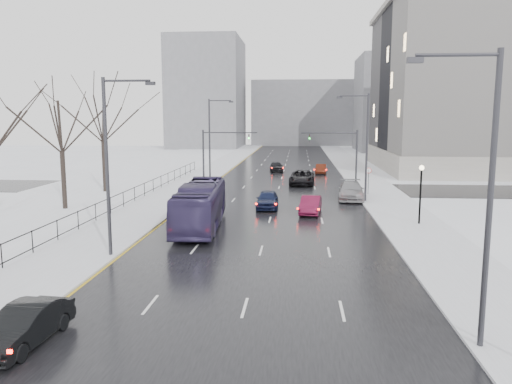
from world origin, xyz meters
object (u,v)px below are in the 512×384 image
(tree_park_e, at_px, (105,192))
(sedan_right_near, at_px, (311,205))
(streetlight_l_far, at_px, (211,136))
(sedan_center_far, at_px, (276,166))
(mast_signal_right, at_px, (347,152))
(no_uturn_sign, at_px, (369,173))
(streetlight_l_near, at_px, (111,158))
(sedan_right_cross, at_px, (302,177))
(streetlight_r_near, at_px, (484,187))
(streetlight_r_mid, at_px, (364,142))
(sedan_center_near, at_px, (267,199))
(lamppost_r_mid, at_px, (421,186))
(tree_park_d, at_px, (65,210))
(bus, at_px, (200,205))
(sedan_left_near, at_px, (25,326))
(sedan_right_far, at_px, (351,191))
(sedan_right_distant, at_px, (321,169))
(mast_signal_left, at_px, (213,152))

(tree_park_e, xyz_separation_m, sedan_right_near, (21.38, -10.21, 0.76))
(streetlight_l_far, bearing_deg, sedan_center_far, 62.45)
(mast_signal_right, relative_size, no_uturn_sign, 2.41)
(streetlight_l_near, distance_m, sedan_right_cross, 33.77)
(streetlight_r_near, relative_size, streetlight_l_near, 1.00)
(streetlight_r_mid, relative_size, sedan_center_far, 2.29)
(streetlight_r_mid, height_order, sedan_center_near, streetlight_r_mid)
(sedan_right_cross, bearing_deg, sedan_right_near, -84.57)
(tree_park_e, relative_size, streetlight_r_near, 1.35)
(streetlight_l_near, height_order, sedan_right_near, streetlight_l_near)
(sedan_right_near, bearing_deg, lamppost_r_mid, -19.31)
(tree_park_d, xyz_separation_m, streetlight_r_near, (25.97, -24.00, 5.62))
(streetlight_l_near, height_order, bus, streetlight_l_near)
(sedan_right_cross, bearing_deg, sedan_center_near, -97.57)
(bus, bearing_deg, sedan_left_near, -101.18)
(mast_signal_right, relative_size, sedan_center_far, 1.49)
(no_uturn_sign, bearing_deg, sedan_right_far, -126.96)
(streetlight_l_far, relative_size, sedan_left_near, 2.37)
(tree_park_d, bearing_deg, sedan_left_near, -67.04)
(sedan_right_cross, bearing_deg, streetlight_l_far, -178.29)
(streetlight_l_far, height_order, sedan_right_cross, streetlight_l_far)
(sedan_right_cross, xyz_separation_m, sedan_right_distant, (2.73, 11.80, -0.17))
(mast_signal_left, xyz_separation_m, sedan_left_near, (0.13, -39.02, -3.37))
(streetlight_l_far, height_order, sedan_left_near, streetlight_l_far)
(sedan_center_far, height_order, sedan_right_distant, sedan_center_far)
(streetlight_r_mid, xyz_separation_m, mast_signal_right, (-0.84, 8.00, -1.51))
(mast_signal_left, xyz_separation_m, bus, (2.53, -20.03, -2.47))
(streetlight_r_near, xyz_separation_m, no_uturn_sign, (1.03, 34.00, -3.32))
(mast_signal_right, bearing_deg, bus, -121.20)
(mast_signal_right, height_order, sedan_right_cross, mast_signal_right)
(no_uturn_sign, bearing_deg, mast_signal_right, 115.11)
(streetlight_r_near, distance_m, no_uturn_sign, 34.18)
(streetlight_r_near, bearing_deg, sedan_right_near, 101.83)
(streetlight_r_near, xyz_separation_m, lamppost_r_mid, (2.83, 20.00, -2.67))
(tree_park_d, xyz_separation_m, sedan_right_cross, (20.37, 17.67, 0.88))
(streetlight_r_mid, bearing_deg, sedan_right_distant, 96.97)
(tree_park_e, bearing_deg, sedan_center_near, -24.51)
(lamppost_r_mid, distance_m, mast_signal_right, 18.41)
(sedan_center_near, bearing_deg, no_uturn_sign, 39.24)
(tree_park_d, height_order, sedan_right_cross, tree_park_d)
(mast_signal_right, distance_m, sedan_right_cross, 6.82)
(streetlight_l_far, xyz_separation_m, sedan_right_cross, (10.74, -0.33, -4.74))
(sedan_right_cross, bearing_deg, tree_park_d, -135.59)
(sedan_center_near, bearing_deg, mast_signal_left, 118.98)
(streetlight_r_mid, xyz_separation_m, sedan_center_far, (-9.23, 25.62, -4.83))
(sedan_right_cross, bearing_deg, tree_park_e, -156.26)
(lamppost_r_mid, relative_size, mast_signal_left, 0.66)
(tree_park_e, relative_size, bus, 1.18)
(streetlight_l_near, distance_m, sedan_right_distant, 45.77)
(tree_park_e, bearing_deg, sedan_right_far, -5.97)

